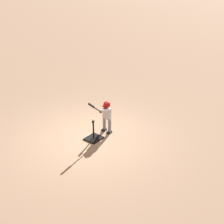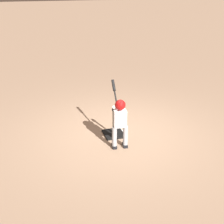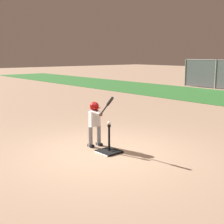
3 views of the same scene
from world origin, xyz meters
name	(u,v)px [view 1 (image 1 of 3)]	position (x,y,z in m)	size (l,w,h in m)	color
ground_plane	(90,138)	(0.00, 0.00, 0.00)	(90.00, 90.00, 0.00)	#93755B
home_plate	(93,138)	(-0.02, 0.10, 0.01)	(0.44, 0.44, 0.02)	white
batting_tee	(94,137)	(-0.03, 0.14, 0.07)	(0.49, 0.44, 0.64)	black
batter_child	(106,113)	(-0.59, 0.18, 0.69)	(0.87, 0.34, 1.28)	gray
baseball	(93,120)	(-0.03, 0.14, 0.67)	(0.07, 0.07, 0.07)	white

